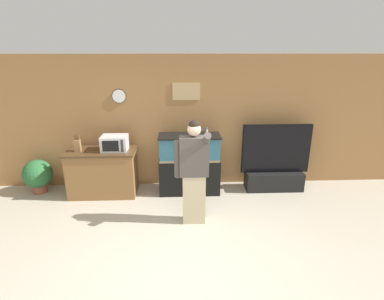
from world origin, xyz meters
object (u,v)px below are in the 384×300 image
at_px(person_standing, 193,171).
at_px(knife_block, 77,145).
at_px(microwave, 115,143).
at_px(counter_island, 103,172).
at_px(tv_on_stand, 274,171).
at_px(aquarium_on_stand, 189,164).
at_px(potted_plant, 38,175).

bearing_deg(person_standing, knife_block, 153.46).
bearing_deg(microwave, knife_block, -177.79).
xyz_separation_m(microwave, knife_block, (-0.67, -0.03, -0.02)).
height_order(microwave, person_standing, person_standing).
relative_size(counter_island, microwave, 2.72).
height_order(counter_island, tv_on_stand, tv_on_stand).
height_order(aquarium_on_stand, person_standing, person_standing).
relative_size(knife_block, tv_on_stand, 0.24).
bearing_deg(microwave, counter_island, 179.09).
bearing_deg(aquarium_on_stand, knife_block, -178.44).
height_order(aquarium_on_stand, potted_plant, aquarium_on_stand).
bearing_deg(person_standing, microwave, 142.94).
height_order(knife_block, aquarium_on_stand, knife_block).
bearing_deg(knife_block, potted_plant, 170.62).
bearing_deg(tv_on_stand, potted_plant, 179.47).
xyz_separation_m(knife_block, aquarium_on_stand, (2.06, 0.06, -0.43)).
distance_m(microwave, person_standing, 1.78).
bearing_deg(knife_block, tv_on_stand, 1.57).
bearing_deg(aquarium_on_stand, microwave, -178.75).
bearing_deg(potted_plant, microwave, -4.41).
bearing_deg(microwave, person_standing, -37.06).
bearing_deg(tv_on_stand, person_standing, -145.48).
xyz_separation_m(counter_island, microwave, (0.27, -0.00, 0.58)).
relative_size(knife_block, person_standing, 0.19).
xyz_separation_m(counter_island, knife_block, (-0.40, -0.03, 0.57)).
height_order(knife_block, tv_on_stand, tv_on_stand).
height_order(microwave, potted_plant, microwave).
xyz_separation_m(microwave, potted_plant, (-1.56, 0.12, -0.66)).
distance_m(counter_island, knife_block, 0.70).
xyz_separation_m(tv_on_stand, potted_plant, (-4.63, 0.04, -0.02)).
height_order(knife_block, potted_plant, knife_block).
distance_m(knife_block, potted_plant, 1.10).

